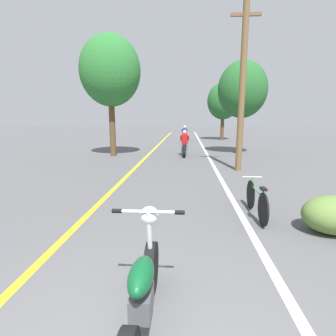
{
  "coord_description": "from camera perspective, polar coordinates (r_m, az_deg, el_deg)",
  "views": [
    {
      "loc": [
        0.44,
        -1.59,
        2.11
      ],
      "look_at": [
        0.01,
        4.63,
        0.9
      ],
      "focal_mm": 28.0,
      "sensor_mm": 36.0,
      "label": 1
    }
  ],
  "objects": [
    {
      "name": "lane_stripe_center",
      "position": [
        14.53,
        -4.57,
        2.62
      ],
      "size": [
        0.14,
        48.0,
        0.01
      ],
      "primitive_type": "cube",
      "color": "yellow",
      "rests_on": "ground"
    },
    {
      "name": "motorcycle_rider_far",
      "position": [
        23.5,
        3.63,
        7.1
      ],
      "size": [
        0.5,
        2.12,
        1.39
      ],
      "color": "black",
      "rests_on": "ground"
    },
    {
      "name": "roadside_bush",
      "position": [
        5.74,
        32.29,
        -8.62
      ],
      "size": [
        1.1,
        0.88,
        0.7
      ],
      "color": "#5B7A38",
      "rests_on": "ground"
    },
    {
      "name": "roadside_tree_right_near",
      "position": [
        15.89,
        15.91,
        16.02
      ],
      "size": [
        2.75,
        2.47,
        5.22
      ],
      "color": "#513A23",
      "rests_on": "ground"
    },
    {
      "name": "utility_pole",
      "position": [
        10.81,
        15.87,
        16.79
      ],
      "size": [
        1.1,
        0.24,
        6.38
      ],
      "color": "brown",
      "rests_on": "ground"
    },
    {
      "name": "roadside_tree_left",
      "position": [
        14.92,
        -12.49,
        19.88
      ],
      "size": [
        3.2,
        2.88,
        6.35
      ],
      "color": "#513A23",
      "rests_on": "ground"
    },
    {
      "name": "bicycle_parked",
      "position": [
        5.98,
        18.7,
        -6.63
      ],
      "size": [
        0.44,
        1.7,
        0.78
      ],
      "color": "black",
      "rests_on": "ground"
    },
    {
      "name": "lane_stripe_edge",
      "position": [
        14.42,
        8.79,
        2.47
      ],
      "size": [
        0.14,
        48.0,
        0.01
      ],
      "primitive_type": "cube",
      "color": "white",
      "rests_on": "ground"
    },
    {
      "name": "roadside_tree_right_far",
      "position": [
        25.31,
        11.93,
        14.04
      ],
      "size": [
        2.91,
        2.62,
        5.25
      ],
      "color": "#513A23",
      "rests_on": "ground"
    },
    {
      "name": "motorcycle_rider_lead",
      "position": [
        14.62,
        3.62,
        4.76
      ],
      "size": [
        0.5,
        2.06,
        1.42
      ],
      "color": "black",
      "rests_on": "ground"
    },
    {
      "name": "motorcycle_foreground",
      "position": [
        2.85,
        -5.57,
        -24.93
      ],
      "size": [
        0.81,
        1.98,
        1.11
      ],
      "color": "black",
      "rests_on": "ground"
    }
  ]
}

